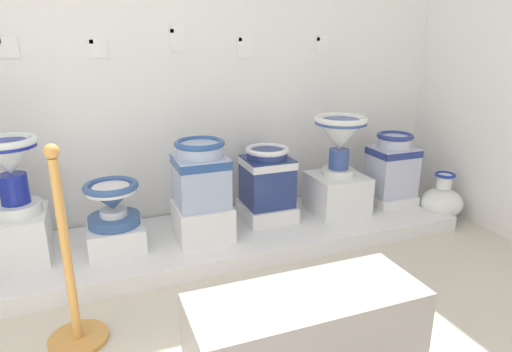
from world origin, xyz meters
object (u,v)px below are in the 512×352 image
Objects in this scene: plinth_block_pale_glazed at (116,236)px; info_placard_fourth at (245,46)px; info_placard_second at (98,48)px; stanchion_post_near_left at (72,292)px; antique_toilet_slender_white at (201,172)px; plinth_block_rightmost at (389,198)px; antique_toilet_rightmost at (392,164)px; info_placard_first at (7,47)px; antique_toilet_leftmost at (10,165)px; plinth_block_broad_patterned at (267,211)px; plinth_block_central_ornate at (337,193)px; info_placard_fifth at (321,44)px; plinth_block_leftmost at (22,236)px; plinth_block_slender_white at (203,221)px; antique_toilet_central_ornate at (340,135)px; antique_toilet_pale_glazed at (112,200)px; decorative_vase_corner at (442,201)px; antique_toilet_broad_patterned at (267,174)px; museum_bench at (306,337)px; info_placard_third at (177,38)px.

info_placard_fourth is (1.00, 0.41, 1.09)m from plinth_block_pale_glazed.
info_placard_second reaches higher than stanchion_post_near_left.
antique_toilet_slender_white is 1.00m from info_placard_second.
antique_toilet_rightmost is (0.00, 0.00, 0.28)m from plinth_block_rightmost.
info_placard_first reaches higher than plinth_block_rightmost.
antique_toilet_leftmost is 1.63m from plinth_block_broad_patterned.
plinth_block_central_ornate is at bearing -13.59° from info_placard_second.
antique_toilet_slender_white is at bearing -157.07° from info_placard_fifth.
info_placard_second is at bearing -180.00° from info_placard_fourth.
plinth_block_slender_white is at bearing -5.12° from plinth_block_leftmost.
antique_toilet_rightmost is at bearing -1.06° from antique_toilet_central_ornate.
antique_toilet_pale_glazed is at bearing -157.73° from info_placard_fourth.
antique_toilet_broad_patterned is at bearing 167.58° from decorative_vase_corner.
plinth_block_leftmost is 2.12m from antique_toilet_central_ornate.
plinth_block_broad_patterned is at bearing 73.77° from museum_bench.
antique_toilet_rightmost is (1.50, 0.07, -0.12)m from antique_toilet_slender_white.
museum_bench is (-1.40, -1.32, 0.06)m from plinth_block_rightmost.
antique_toilet_rightmost is at bearing -1.06° from plinth_block_central_ornate.
info_placard_second is at bearing 166.41° from plinth_block_central_ornate.
info_placard_second is at bearing 165.47° from decorative_vase_corner.
plinth_block_central_ornate is 1.02× the size of decorative_vase_corner.
plinth_block_slender_white is 1.06× the size of plinth_block_rightmost.
antique_toilet_rightmost reaches higher than plinth_block_rightmost.
info_placard_first is 0.96× the size of info_placard_fifth.
decorative_vase_corner is at bearing -4.73° from antique_toilet_pale_glazed.
antique_toilet_central_ornate reaches higher than plinth_block_rightmost.
info_placard_third is (-1.05, 0.37, 0.65)m from antique_toilet_central_ornate.
antique_toilet_pale_glazed is at bearing -5.96° from antique_toilet_leftmost.
plinth_block_leftmost is 1.14× the size of plinth_block_rightmost.
stanchion_post_near_left is (0.28, -0.76, -0.41)m from antique_toilet_leftmost.
antique_toilet_leftmost is 0.88m from info_placard_second.
antique_toilet_broad_patterned is 1.76m from info_placard_first.
info_placard_fifth is at bearing -0.00° from info_placard_third.
plinth_block_broad_patterned is 2.23× the size of info_placard_third.
plinth_block_pale_glazed is 0.71× the size of antique_toilet_rightmost.
plinth_block_broad_patterned is at bearing 32.27° from stanchion_post_near_left.
info_placard_fourth is (1.51, 0.35, 1.03)m from plinth_block_leftmost.
stanchion_post_near_left reaches higher than decorative_vase_corner.
info_placard_fourth reaches higher than info_placard_second.
plinth_block_leftmost is at bearing -178.48° from plinth_block_broad_patterned.
antique_toilet_rightmost is at bearing 2.53° from plinth_block_slender_white.
info_placard_first is 0.75× the size of info_placard_third.
plinth_block_pale_glazed is 1.57m from plinth_block_central_ornate.
museum_bench is at bearing -125.15° from antique_toilet_central_ornate.
stanchion_post_near_left is (-0.26, -1.12, -1.01)m from info_placard_second.
antique_toilet_broad_patterned is at bearing 5.19° from plinth_block_pale_glazed.
info_placard_first is 1.53m from stanchion_post_near_left.
plinth_block_central_ornate is 0.48m from plinth_block_rightmost.
plinth_block_leftmost is 1.05× the size of plinth_block_broad_patterned.
plinth_block_leftmost reaches higher than plinth_block_rightmost.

